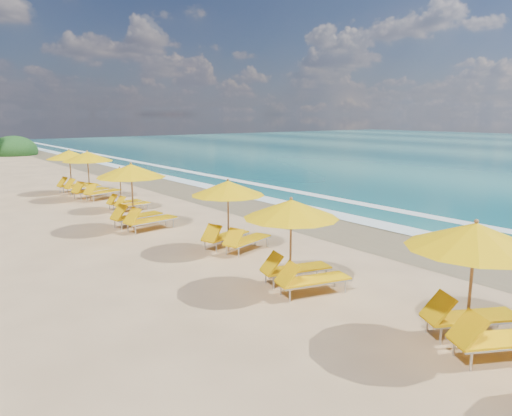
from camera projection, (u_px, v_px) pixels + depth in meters
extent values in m
plane|color=tan|center=(256.00, 241.00, 16.76)|extent=(160.00, 160.00, 0.00)
cube|color=olive|center=(335.00, 225.00, 19.16)|extent=(4.00, 160.00, 0.01)
cube|color=white|center=(359.00, 220.00, 20.05)|extent=(1.20, 160.00, 0.01)
cube|color=white|center=(402.00, 211.00, 21.85)|extent=(0.80, 160.00, 0.01)
cylinder|color=olive|center=(470.00, 288.00, 8.86)|extent=(0.06, 0.06, 2.43)
cone|color=#FCC005|center=(475.00, 236.00, 8.67)|extent=(3.37, 3.37, 0.49)
sphere|color=olive|center=(477.00, 221.00, 8.61)|extent=(0.09, 0.09, 0.09)
cylinder|color=olive|center=(291.00, 246.00, 11.89)|extent=(0.06, 0.06, 2.31)
cone|color=#FCC005|center=(291.00, 209.00, 11.70)|extent=(2.91, 2.91, 0.46)
sphere|color=olive|center=(291.00, 198.00, 11.65)|extent=(0.08, 0.08, 0.08)
cylinder|color=olive|center=(228.00, 217.00, 15.31)|extent=(0.06, 0.06, 2.29)
cone|color=#FCC005|center=(228.00, 188.00, 15.13)|extent=(2.91, 2.91, 0.46)
sphere|color=olive|center=(228.00, 180.00, 15.08)|extent=(0.08, 0.08, 0.08)
cylinder|color=olive|center=(133.00, 198.00, 18.20)|extent=(0.06, 0.06, 2.52)
cone|color=#FCC005|center=(131.00, 171.00, 18.00)|extent=(2.87, 2.87, 0.51)
sphere|color=olive|center=(131.00, 163.00, 17.95)|extent=(0.09, 0.09, 0.09)
cylinder|color=olive|center=(121.00, 190.00, 21.91)|extent=(0.05, 0.05, 1.98)
cone|color=#FCC005|center=(120.00, 172.00, 21.75)|extent=(2.20, 2.20, 0.40)
sphere|color=olive|center=(119.00, 167.00, 21.71)|extent=(0.07, 0.07, 0.07)
cylinder|color=olive|center=(89.00, 176.00, 24.71)|extent=(0.06, 0.06, 2.48)
cone|color=#FCC005|center=(87.00, 156.00, 24.51)|extent=(3.25, 3.25, 0.50)
sphere|color=olive|center=(87.00, 151.00, 24.46)|extent=(0.09, 0.09, 0.09)
cylinder|color=olive|center=(71.00, 172.00, 26.78)|extent=(0.06, 0.06, 2.40)
cone|color=#FCC005|center=(69.00, 155.00, 26.59)|extent=(2.75, 2.75, 0.48)
sphere|color=olive|center=(69.00, 150.00, 26.54)|extent=(0.09, 0.09, 0.09)
ellipsoid|color=#163D14|center=(14.00, 151.00, 52.24)|extent=(5.00, 5.00, 3.25)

